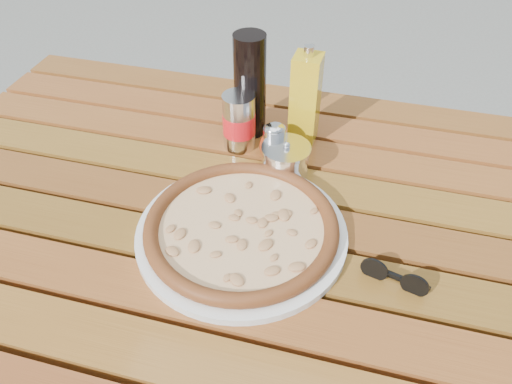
% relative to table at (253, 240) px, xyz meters
% --- Properties ---
extents(table, '(1.40, 0.90, 0.75)m').
position_rel_table_xyz_m(table, '(0.00, 0.00, 0.00)').
color(table, '#361D0C').
rests_on(table, ground).
extents(plate, '(0.43, 0.43, 0.01)m').
position_rel_table_xyz_m(plate, '(-0.00, -0.06, 0.08)').
color(plate, silver).
rests_on(plate, table).
extents(pizza, '(0.37, 0.37, 0.03)m').
position_rel_table_xyz_m(pizza, '(-0.00, -0.06, 0.10)').
color(pizza, '#FFE6B6').
rests_on(pizza, plate).
extents(pepper_shaker, '(0.07, 0.07, 0.08)m').
position_rel_table_xyz_m(pepper_shaker, '(-0.00, 0.16, 0.11)').
color(pepper_shaker, '#AC3613').
rests_on(pepper_shaker, table).
extents(oregano_shaker, '(0.06, 0.06, 0.08)m').
position_rel_table_xyz_m(oregano_shaker, '(0.00, 0.17, 0.11)').
color(oregano_shaker, '#313B17').
rests_on(oregano_shaker, table).
extents(dark_bottle, '(0.07, 0.07, 0.22)m').
position_rel_table_xyz_m(dark_bottle, '(-0.07, 0.24, 0.19)').
color(dark_bottle, black).
rests_on(dark_bottle, table).
extents(soda_can, '(0.09, 0.09, 0.12)m').
position_rel_table_xyz_m(soda_can, '(-0.08, 0.19, 0.13)').
color(soda_can, silver).
rests_on(soda_can, table).
extents(olive_oil_cruet, '(0.06, 0.06, 0.21)m').
position_rel_table_xyz_m(olive_oil_cruet, '(0.04, 0.25, 0.17)').
color(olive_oil_cruet, gold).
rests_on(olive_oil_cruet, table).
extents(parmesan_tin, '(0.11, 0.11, 0.07)m').
position_rel_table_xyz_m(parmesan_tin, '(0.03, 0.13, 0.11)').
color(parmesan_tin, white).
rests_on(parmesan_tin, table).
extents(sunglasses, '(0.11, 0.04, 0.04)m').
position_rel_table_xyz_m(sunglasses, '(0.25, -0.10, 0.09)').
color(sunglasses, black).
rests_on(sunglasses, table).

